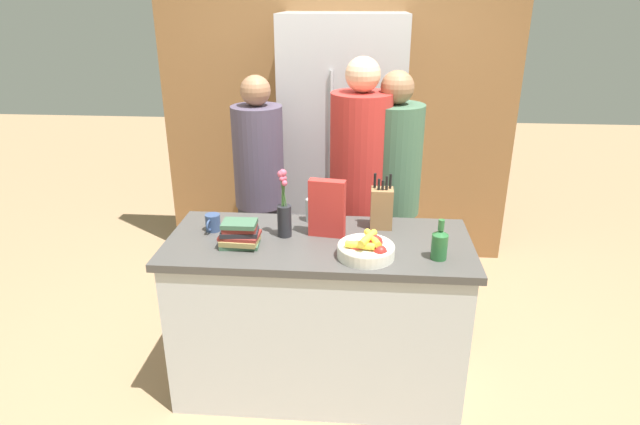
# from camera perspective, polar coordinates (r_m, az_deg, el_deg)

# --- Properties ---
(ground_plane) EXTENTS (14.00, 14.00, 0.00)m
(ground_plane) POSITION_cam_1_polar(r_m,az_deg,el_deg) (3.24, -0.13, -17.45)
(ground_plane) COLOR #A37F5B
(kitchen_island) EXTENTS (1.57, 0.68, 0.89)m
(kitchen_island) POSITION_cam_1_polar(r_m,az_deg,el_deg) (2.97, -0.13, -10.77)
(kitchen_island) COLOR silver
(kitchen_island) RESTS_ON ground_plane
(back_wall_wood) EXTENTS (2.77, 0.12, 2.60)m
(back_wall_wood) POSITION_cam_1_polar(r_m,az_deg,el_deg) (4.29, 1.81, 11.86)
(back_wall_wood) COLOR olive
(back_wall_wood) RESTS_ON ground_plane
(refrigerator) EXTENTS (0.87, 0.62, 1.96)m
(refrigerator) POSITION_cam_1_polar(r_m,az_deg,el_deg) (4.01, 2.35, 6.42)
(refrigerator) COLOR #B7B7BC
(refrigerator) RESTS_ON ground_plane
(fruit_bowl) EXTENTS (0.28, 0.28, 0.12)m
(fruit_bowl) POSITION_cam_1_polar(r_m,az_deg,el_deg) (2.58, 5.06, -3.86)
(fruit_bowl) COLOR silver
(fruit_bowl) RESTS_ON kitchen_island
(knife_block) EXTENTS (0.12, 0.10, 0.30)m
(knife_block) POSITION_cam_1_polar(r_m,az_deg,el_deg) (2.89, 6.59, 0.52)
(knife_block) COLOR olive
(knife_block) RESTS_ON kitchen_island
(flower_vase) EXTENTS (0.07, 0.07, 0.36)m
(flower_vase) POSITION_cam_1_polar(r_m,az_deg,el_deg) (2.76, -3.85, -0.04)
(flower_vase) COLOR #232328
(flower_vase) RESTS_ON kitchen_island
(cereal_box) EXTENTS (0.19, 0.09, 0.30)m
(cereal_box) POSITION_cam_1_polar(r_m,az_deg,el_deg) (2.76, 0.76, 0.45)
(cereal_box) COLOR red
(cereal_box) RESTS_ON kitchen_island
(coffee_mug) EXTENTS (0.08, 0.12, 0.09)m
(coffee_mug) POSITION_cam_1_polar(r_m,az_deg,el_deg) (2.91, -11.38, -1.08)
(coffee_mug) COLOR #334770
(coffee_mug) RESTS_ON kitchen_island
(book_stack) EXTENTS (0.20, 0.16, 0.13)m
(book_stack) POSITION_cam_1_polar(r_m,az_deg,el_deg) (2.70, -8.55, -2.32)
(book_stack) COLOR #3D6047
(book_stack) RESTS_ON kitchen_island
(bottle_oil) EXTENTS (0.08, 0.08, 0.20)m
(bottle_oil) POSITION_cam_1_polar(r_m,az_deg,el_deg) (2.60, 12.64, -3.24)
(bottle_oil) COLOR #286633
(bottle_oil) RESTS_ON kitchen_island
(bottle_vinegar) EXTENTS (0.07, 0.07, 0.21)m
(bottle_vinegar) POSITION_cam_1_polar(r_m,az_deg,el_deg) (2.96, -0.92, 0.57)
(bottle_vinegar) COLOR #B2BCC1
(bottle_vinegar) RESTS_ON kitchen_island
(person_at_sink) EXTENTS (0.32, 0.32, 1.62)m
(person_at_sink) POSITION_cam_1_polar(r_m,az_deg,el_deg) (3.52, -6.46, 2.91)
(person_at_sink) COLOR #383842
(person_at_sink) RESTS_ON ground_plane
(person_in_blue) EXTENTS (0.37, 0.37, 1.75)m
(person_in_blue) POSITION_cam_1_polar(r_m,az_deg,el_deg) (3.30, 4.25, 2.92)
(person_in_blue) COLOR #383842
(person_in_blue) RESTS_ON ground_plane
(person_in_red_tee) EXTENTS (0.34, 0.34, 1.67)m
(person_in_red_tee) POSITION_cam_1_polar(r_m,az_deg,el_deg) (3.35, 7.67, 2.29)
(person_in_red_tee) COLOR #383842
(person_in_red_tee) RESTS_ON ground_plane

